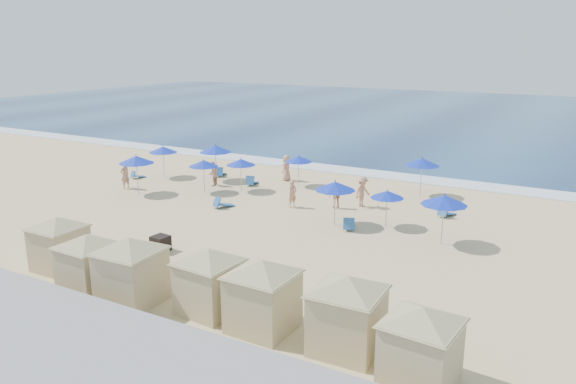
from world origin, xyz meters
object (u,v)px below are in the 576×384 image
at_px(umbrella_9, 444,200).
at_px(umbrella_4, 241,162).
at_px(umbrella_6, 335,186).
at_px(umbrella_2, 203,163).
at_px(umbrella_3, 215,149).
at_px(cabana_4, 263,286).
at_px(beachgoer_0, 125,175).
at_px(umbrella_5, 299,159).
at_px(umbrella_1, 163,150).
at_px(beachgoer_4, 286,168).
at_px(umbrella_8, 387,194).
at_px(cabana_0, 58,236).
at_px(cabana_1, 88,255).
at_px(cabana_6, 421,336).
at_px(trash_bin, 161,243).
at_px(beachgoer_5, 293,194).
at_px(beachgoer_2, 337,195).
at_px(cabana_3, 209,273).
at_px(cabana_2, 130,262).
at_px(umbrella_0, 136,160).
at_px(umbrella_7, 422,162).
at_px(cabana_5, 348,304).
at_px(beachgoer_3, 362,192).
at_px(beachgoer_1, 213,174).

bearing_deg(umbrella_9, umbrella_4, 165.50).
distance_m(umbrella_6, umbrella_9, 5.97).
height_order(umbrella_2, umbrella_3, umbrella_3).
xyz_separation_m(cabana_4, beachgoer_0, (-18.83, 12.10, -0.68)).
xyz_separation_m(umbrella_2, umbrella_5, (4.69, 4.69, -0.06)).
distance_m(umbrella_1, beachgoer_4, 9.36).
height_order(umbrella_1, umbrella_8, umbrella_1).
height_order(cabana_0, umbrella_1, cabana_0).
bearing_deg(cabana_1, cabana_6, 1.00).
bearing_deg(umbrella_5, umbrella_6, -48.68).
relative_size(trash_bin, umbrella_9, 0.29).
bearing_deg(beachgoer_5, trash_bin, -172.74).
bearing_deg(cabana_6, beachgoer_2, 122.43).
height_order(cabana_0, beachgoer_2, cabana_0).
bearing_deg(cabana_4, cabana_3, 176.03).
height_order(trash_bin, umbrella_8, umbrella_8).
distance_m(cabana_4, beachgoer_5, 15.28).
xyz_separation_m(cabana_2, umbrella_4, (-5.98, 16.28, 0.33)).
relative_size(cabana_0, umbrella_6, 1.65).
bearing_deg(umbrella_1, umbrella_4, -3.90).
height_order(umbrella_3, beachgoer_2, umbrella_3).
bearing_deg(umbrella_6, umbrella_8, 23.30).
bearing_deg(cabana_4, umbrella_9, 74.93).
distance_m(cabana_2, umbrella_8, 14.72).
bearing_deg(cabana_0, umbrella_0, 119.23).
xyz_separation_m(trash_bin, beachgoer_5, (1.90, 9.74, 0.47)).
bearing_deg(trash_bin, beachgoer_4, 101.70).
xyz_separation_m(cabana_2, umbrella_7, (5.06, 21.02, 0.62)).
bearing_deg(umbrella_2, cabana_5, -39.88).
distance_m(cabana_1, umbrella_1, 20.15).
relative_size(umbrella_1, umbrella_2, 1.06).
xyz_separation_m(beachgoer_3, beachgoer_5, (-3.68, -2.21, -0.10)).
bearing_deg(umbrella_2, umbrella_4, 38.80).
distance_m(cabana_3, beachgoer_1, 19.43).
xyz_separation_m(trash_bin, cabana_4, (8.40, -4.07, 1.25)).
bearing_deg(umbrella_3, umbrella_6, -23.75).
relative_size(cabana_6, umbrella_3, 1.60).
relative_size(cabana_5, beachgoer_1, 2.66).
height_order(cabana_3, umbrella_6, cabana_3).
bearing_deg(beachgoer_5, umbrella_9, -83.47).
bearing_deg(beachgoer_3, umbrella_3, 101.41).
distance_m(umbrella_1, beachgoer_5, 12.62).
xyz_separation_m(cabana_0, cabana_4, (10.74, -0.18, 0.10)).
bearing_deg(beachgoer_4, cabana_2, 8.78).
height_order(umbrella_8, beachgoer_4, umbrella_8).
bearing_deg(umbrella_9, umbrella_0, -179.27).
bearing_deg(beachgoer_3, umbrella_1, 106.84).
bearing_deg(cabana_3, beachgoer_2, 96.40).
xyz_separation_m(cabana_2, beachgoer_4, (-4.75, 20.36, -0.71)).
xyz_separation_m(cabana_6, beachgoer_3, (-8.59, 16.54, -0.61)).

